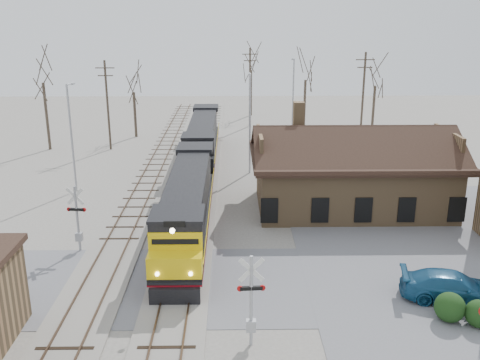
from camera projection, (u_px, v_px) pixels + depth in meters
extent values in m
plane|color=#9C978D|center=(179.00, 284.00, 29.43)|extent=(140.00, 140.00, 0.00)
cube|color=slate|center=(179.00, 284.00, 29.42)|extent=(60.00, 9.00, 0.03)
cube|color=slate|center=(472.00, 251.00, 33.51)|extent=(22.00, 26.00, 0.03)
cube|color=#9C978D|center=(196.00, 195.00, 43.72)|extent=(3.40, 90.00, 0.12)
cube|color=#473323|center=(187.00, 194.00, 43.68)|extent=(0.08, 90.00, 0.14)
cube|color=#473323|center=(205.00, 193.00, 43.70)|extent=(0.08, 90.00, 0.14)
cube|color=#9C978D|center=(141.00, 195.00, 43.65)|extent=(3.40, 90.00, 0.12)
cube|color=#473323|center=(132.00, 194.00, 43.61)|extent=(0.08, 90.00, 0.14)
cube|color=#473323|center=(150.00, 194.00, 43.63)|extent=(0.08, 90.00, 0.14)
cube|color=olive|center=(351.00, 183.00, 40.46)|extent=(14.00, 8.00, 4.00)
cube|color=black|center=(353.00, 156.00, 39.83)|extent=(15.20, 9.20, 0.30)
cube|color=black|center=(361.00, 150.00, 37.34)|extent=(15.00, 4.71, 2.66)
cube|color=black|center=(348.00, 136.00, 41.73)|extent=(15.00, 4.71, 2.66)
cube|color=olive|center=(299.00, 116.00, 40.40)|extent=(0.80, 0.80, 2.20)
cube|color=black|center=(181.00, 267.00, 30.32)|extent=(2.33, 3.72, 0.93)
cube|color=black|center=(195.00, 197.00, 41.86)|extent=(2.33, 3.72, 0.93)
cube|color=black|center=(188.00, 216.00, 35.87)|extent=(2.79, 18.61, 0.33)
cube|color=maroon|center=(189.00, 219.00, 35.93)|extent=(2.81, 18.61, 0.11)
cube|color=black|center=(189.00, 190.00, 36.55)|extent=(2.42, 13.49, 2.61)
cube|color=black|center=(178.00, 237.00, 28.87)|extent=(2.79, 2.61, 2.61)
cube|color=yellow|center=(176.00, 264.00, 27.59)|extent=(2.79, 1.67, 1.30)
cube|color=black|center=(175.00, 297.00, 27.12)|extent=(2.61, 0.25, 0.93)
cylinder|color=#FFF2CC|center=(172.00, 231.00, 26.12)|extent=(0.26, 0.10, 0.26)
cube|color=black|center=(200.00, 171.00, 48.56)|extent=(2.33, 3.72, 0.93)
cube|color=black|center=(206.00, 141.00, 60.10)|extent=(2.33, 3.72, 0.93)
cube|color=black|center=(203.00, 148.00, 54.11)|extent=(2.79, 18.61, 0.33)
cube|color=maroon|center=(203.00, 149.00, 54.17)|extent=(2.81, 18.61, 0.11)
cube|color=black|center=(203.00, 131.00, 54.78)|extent=(2.42, 13.49, 2.61)
cube|color=black|center=(199.00, 150.00, 47.10)|extent=(2.79, 2.61, 2.61)
cube|color=black|center=(198.00, 164.00, 45.83)|extent=(2.79, 1.67, 1.30)
cube|color=black|center=(197.00, 183.00, 45.35)|extent=(2.61, 0.25, 0.93)
cylinder|color=#A5A8AD|center=(251.00, 302.00, 23.41)|extent=(0.15, 0.15, 4.38)
cube|color=silver|center=(251.00, 270.00, 22.95)|extent=(1.15, 0.11, 1.15)
cube|color=silver|center=(251.00, 270.00, 22.95)|extent=(1.15, 0.11, 1.15)
cube|color=black|center=(251.00, 288.00, 23.21)|extent=(0.99, 0.21, 0.16)
cylinder|color=#B20C0C|center=(240.00, 289.00, 23.18)|extent=(0.27, 0.10, 0.26)
cylinder|color=#B20C0C|center=(263.00, 288.00, 23.25)|extent=(0.27, 0.10, 0.26)
cube|color=#A5A8AD|center=(251.00, 326.00, 23.77)|extent=(0.44, 0.33, 0.55)
cylinder|color=#A5A8AD|center=(77.00, 219.00, 32.92)|extent=(0.15, 0.15, 4.26)
cube|color=silver|center=(75.00, 196.00, 32.47)|extent=(1.11, 0.15, 1.12)
cube|color=silver|center=(75.00, 196.00, 32.47)|extent=(1.11, 0.15, 1.12)
cube|color=black|center=(76.00, 209.00, 32.73)|extent=(0.97, 0.24, 0.16)
cylinder|color=#B20C0C|center=(84.00, 210.00, 32.69)|extent=(0.26, 0.11, 0.26)
cylinder|color=#B20C0C|center=(69.00, 209.00, 32.77)|extent=(0.26, 0.11, 0.26)
cube|color=#A5A8AD|center=(79.00, 237.00, 33.27)|extent=(0.43, 0.32, 0.53)
imported|color=#1B527C|center=(453.00, 287.00, 27.59)|extent=(5.59, 3.12, 1.53)
sphere|color=black|center=(450.00, 307.00, 25.72)|extent=(1.47, 1.47, 1.47)
sphere|color=black|center=(479.00, 314.00, 25.28)|extent=(1.34, 1.34, 1.34)
cylinder|color=#A5A8AD|center=(72.00, 139.00, 43.49)|extent=(0.18, 0.18, 8.92)
cylinder|color=#A5A8AD|center=(70.00, 84.00, 43.04)|extent=(0.12, 1.80, 0.12)
cube|color=#A5A8AD|center=(73.00, 84.00, 43.83)|extent=(0.25, 0.50, 0.12)
cylinder|color=#A5A8AD|center=(250.00, 125.00, 48.59)|extent=(0.18, 0.18, 9.14)
cylinder|color=#A5A8AD|center=(250.00, 74.00, 48.11)|extent=(0.12, 1.80, 0.12)
cube|color=#A5A8AD|center=(250.00, 74.00, 48.90)|extent=(0.25, 0.50, 0.12)
cylinder|color=#A5A8AD|center=(293.00, 99.00, 62.94)|extent=(0.18, 0.18, 9.24)
cylinder|color=#A5A8AD|center=(293.00, 59.00, 62.45)|extent=(0.12, 1.80, 0.12)
cube|color=#A5A8AD|center=(292.00, 59.00, 63.24)|extent=(0.25, 0.50, 0.12)
cylinder|color=#382D23|center=(108.00, 106.00, 57.10)|extent=(0.24, 0.24, 9.59)
cube|color=#382D23|center=(105.00, 68.00, 55.90)|extent=(2.00, 0.10, 0.10)
cube|color=#382D23|center=(105.00, 76.00, 56.14)|extent=(1.60, 0.10, 0.10)
cylinder|color=#382D23|center=(250.00, 88.00, 69.03)|extent=(0.24, 0.24, 10.09)
cube|color=#382D23|center=(250.00, 54.00, 67.76)|extent=(2.00, 0.10, 0.10)
cube|color=#382D23|center=(250.00, 61.00, 68.00)|extent=(1.60, 0.10, 0.10)
cylinder|color=#382D23|center=(363.00, 101.00, 57.59)|extent=(0.24, 0.24, 10.38)
cube|color=#382D23|center=(365.00, 60.00, 56.28)|extent=(2.00, 0.10, 0.10)
cube|color=#382D23|center=(365.00, 67.00, 56.52)|extent=(1.60, 0.10, 0.10)
cylinder|color=#382D23|center=(47.00, 117.00, 57.50)|extent=(0.32, 0.32, 7.25)
cylinder|color=#382D23|center=(135.00, 115.00, 63.73)|extent=(0.32, 0.32, 5.38)
cylinder|color=#382D23|center=(251.00, 93.00, 77.07)|extent=(0.32, 0.32, 6.49)
cylinder|color=#382D23|center=(305.00, 104.00, 68.78)|extent=(0.32, 0.32, 6.16)
cylinder|color=#382D23|center=(373.00, 111.00, 63.93)|extent=(0.32, 0.32, 6.09)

